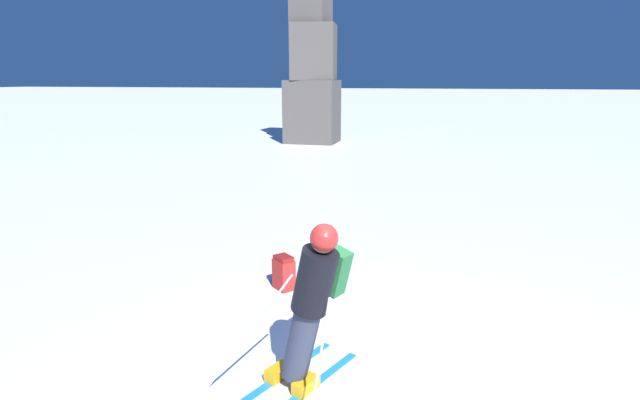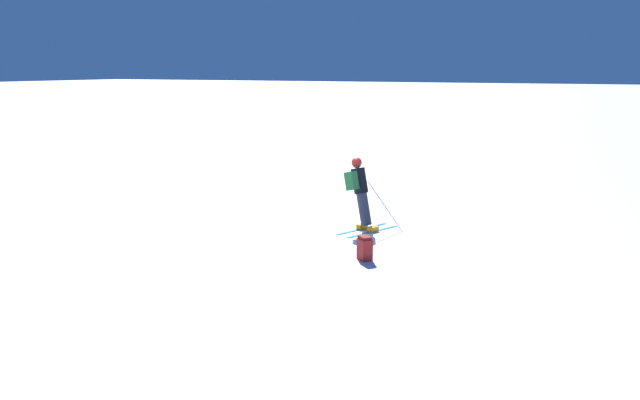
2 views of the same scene
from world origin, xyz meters
The scene contains 3 objects.
skier centered at (-0.82, -0.07, 0.97)m, with size 1.39×1.71×1.77m.
rock_pillar centered at (-5.90, 18.69, 3.45)m, with size 2.34×2.06×8.24m.
spare_backpack centered at (-1.86, 2.20, 0.24)m, with size 0.37×0.36×0.50m.
Camera 1 is at (0.31, -4.17, 2.97)m, focal length 28.00 mm.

